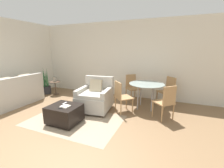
{
  "coord_description": "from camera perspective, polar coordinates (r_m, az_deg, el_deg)",
  "views": [
    {
      "loc": [
        2.15,
        -1.99,
        1.76
      ],
      "look_at": [
        0.52,
        2.02,
        0.75
      ],
      "focal_mm": 24.0,
      "sensor_mm": 36.0,
      "label": 1
    }
  ],
  "objects": [
    {
      "name": "dining_chair_far_left",
      "position": [
        5.26,
        7.65,
        -0.63
      ],
      "size": [
        0.59,
        0.59,
        0.9
      ],
      "color": "tan",
      "rests_on": "ground_plane"
    },
    {
      "name": "picture_frame",
      "position": [
        6.25,
        -20.98,
        1.71
      ],
      "size": [
        0.15,
        0.07,
        0.19
      ],
      "color": "black",
      "rests_on": "side_table"
    },
    {
      "name": "tv_remote_secondary",
      "position": [
        3.94,
        -17.61,
        -6.97
      ],
      "size": [
        0.04,
        0.16,
        0.01
      ],
      "color": "#B7B7BC",
      "rests_on": "ottoman"
    },
    {
      "name": "potted_plant",
      "position": [
        6.62,
        -23.9,
        -1.18
      ],
      "size": [
        0.38,
        0.38,
        1.08
      ],
      "color": "#333338",
      "rests_on": "ground_plane"
    },
    {
      "name": "ottoman",
      "position": [
        3.87,
        -17.6,
        -10.66
      ],
      "size": [
        0.73,
        0.63,
        0.44
      ],
      "color": "black",
      "rests_on": "ground_plane"
    },
    {
      "name": "area_rug",
      "position": [
        4.01,
        -13.96,
        -13.29
      ],
      "size": [
        2.3,
        1.51,
        0.01
      ],
      "color": "gray",
      "rests_on": "ground_plane"
    },
    {
      "name": "dining_table",
      "position": [
        4.55,
        13.0,
        -1.04
      ],
      "size": [
        1.03,
        1.03,
        0.77
      ],
      "color": "#8C9E99",
      "rests_on": "ground_plane"
    },
    {
      "name": "wall_left",
      "position": [
        6.25,
        -34.04,
        7.39
      ],
      "size": [
        0.06,
        12.0,
        2.75
      ],
      "color": "silver",
      "rests_on": "ground_plane"
    },
    {
      "name": "wall_back",
      "position": [
        5.79,
        0.36,
        9.34
      ],
      "size": [
        12.0,
        0.06,
        2.75
      ],
      "color": "silver",
      "rests_on": "ground_plane"
    },
    {
      "name": "ground_plane",
      "position": [
        3.42,
        -22.61,
        -18.98
      ],
      "size": [
        20.0,
        20.0,
        0.0
      ],
      "primitive_type": "plane",
      "color": "brown"
    },
    {
      "name": "dining_chair_near_right",
      "position": [
        3.98,
        19.9,
        -5.89
      ],
      "size": [
        0.59,
        0.59,
        0.9
      ],
      "color": "tan",
      "rests_on": "ground_plane"
    },
    {
      "name": "book_stack",
      "position": [
        3.69,
        -17.37,
        -8.17
      ],
      "size": [
        0.21,
        0.2,
        0.03
      ],
      "color": "beige",
      "rests_on": "ottoman"
    },
    {
      "name": "couch",
      "position": [
        5.73,
        -33.24,
        -3.49
      ],
      "size": [
        0.83,
        1.71,
        0.95
      ],
      "color": "#B2ADA3",
      "rests_on": "ground_plane"
    },
    {
      "name": "tv_remote_primary",
      "position": [
        3.65,
        -18.64,
        -8.65
      ],
      "size": [
        0.13,
        0.13,
        0.01
      ],
      "color": "black",
      "rests_on": "ottoman"
    },
    {
      "name": "side_table",
      "position": [
        6.3,
        -20.79,
        -0.5
      ],
      "size": [
        0.42,
        0.42,
        0.52
      ],
      "color": "#4C3828",
      "rests_on": "ground_plane"
    },
    {
      "name": "dining_chair_near_left",
      "position": [
        4.17,
        3.51,
        -4.22
      ],
      "size": [
        0.59,
        0.59,
        0.9
      ],
      "color": "tan",
      "rests_on": "ground_plane"
    },
    {
      "name": "armchair",
      "position": [
        4.44,
        -6.42,
        -5.19
      ],
      "size": [
        0.99,
        1.03,
        0.95
      ],
      "color": "#B2ADA3",
      "rests_on": "ground_plane"
    },
    {
      "name": "dining_chair_far_right",
      "position": [
        5.11,
        20.54,
        -1.79
      ],
      "size": [
        0.59,
        0.59,
        0.9
      ],
      "color": "tan",
      "rests_on": "ground_plane"
    }
  ]
}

